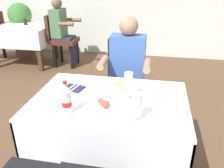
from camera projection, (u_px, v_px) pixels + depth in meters
main_dining_table at (110, 117)px, 1.89m from camera, size 1.20×0.84×0.75m
chair_far_diner_seat at (124, 79)px, 2.63m from camera, size 0.44×0.50×0.97m
seated_diner_far at (127, 70)px, 2.45m from camera, size 0.50×0.46×1.26m
plate_near_camera at (105, 106)px, 1.68m from camera, size 0.22×0.22×0.07m
plate_far_diner at (119, 85)px, 2.00m from camera, size 0.23×0.23×0.07m
beer_glass_left at (137, 106)px, 1.52m from camera, size 0.07×0.07×0.20m
beer_glass_middle at (128, 85)px, 1.78m from camera, size 0.07×0.07×0.22m
cola_bottle_primary at (66, 100)px, 1.59m from camera, size 0.07×0.07×0.25m
napkin_cutlery_set at (74, 88)px, 1.98m from camera, size 0.20×0.20×0.01m
background_dining_table at (25, 35)px, 4.52m from camera, size 1.04×0.88×0.75m
background_chair_right at (60, 37)px, 4.40m from camera, size 0.50×0.44×0.97m
background_patron at (62, 29)px, 4.33m from camera, size 0.46×0.50×1.26m
background_table_tumbler at (25, 22)px, 4.48m from camera, size 0.06×0.06×0.11m
potted_plant_corner at (22, 26)px, 4.86m from camera, size 0.47×0.47×1.12m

